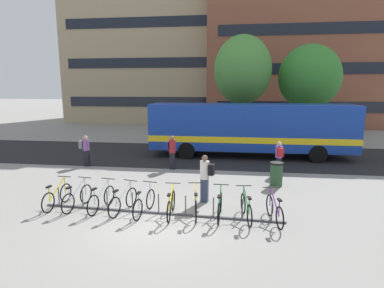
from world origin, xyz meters
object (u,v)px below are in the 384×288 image
at_px(parked_bicycle_purple_9, 274,210).
at_px(trash_bin, 276,174).
at_px(commuter_grey_pack_2, 85,149).
at_px(parked_bicycle_green_7, 220,207).
at_px(commuter_black_pack_1, 205,175).
at_px(parked_bicycle_silver_4, 144,203).
at_px(parked_bicycle_green_8, 246,208).
at_px(commuter_red_pack_3, 279,156).
at_px(parked_bicycle_silver_1, 77,198).
at_px(parked_bicycle_yellow_5, 171,205).
at_px(parked_bicycle_yellow_0, 57,197).
at_px(parked_bicycle_yellow_6, 196,205).
at_px(street_tree_1, 309,77).
at_px(street_tree_0, 243,70).
at_px(parked_bicycle_silver_3, 123,201).
at_px(city_bus, 251,128).
at_px(commuter_navy_pack_0, 172,150).
at_px(parked_bicycle_silver_2, 101,199).

xyz_separation_m(parked_bicycle_purple_9, trash_bin, (0.55, 3.80, 0.13)).
xyz_separation_m(commuter_grey_pack_2, trash_bin, (9.68, -2.21, -0.44)).
relative_size(parked_bicycle_green_7, commuter_black_pack_1, 0.98).
relative_size(parked_bicycle_silver_4, parked_bicycle_green_7, 0.99).
distance_m(parked_bicycle_green_8, commuter_red_pack_3, 5.97).
height_order(parked_bicycle_silver_1, commuter_grey_pack_2, commuter_grey_pack_2).
xyz_separation_m(parked_bicycle_yellow_5, trash_bin, (3.84, 3.78, 0.13)).
height_order(parked_bicycle_yellow_0, parked_bicycle_yellow_5, same).
height_order(parked_bicycle_yellow_6, street_tree_1, street_tree_1).
xyz_separation_m(parked_bicycle_silver_1, street_tree_0, (5.97, 14.73, 5.08)).
bearing_deg(parked_bicycle_green_7, parked_bicycle_yellow_6, 85.09).
bearing_deg(parked_bicycle_green_8, commuter_red_pack_3, -26.57).
relative_size(parked_bicycle_yellow_0, parked_bicycle_green_7, 1.00).
bearing_deg(parked_bicycle_yellow_6, parked_bicycle_purple_9, -100.97).
bearing_deg(parked_bicycle_green_7, commuter_red_pack_3, -23.50).
relative_size(parked_bicycle_silver_1, parked_bicycle_silver_4, 1.00).
distance_m(parked_bicycle_silver_1, parked_bicycle_silver_3, 1.72).
distance_m(parked_bicycle_yellow_5, commuter_black_pack_1, 1.87).
bearing_deg(parked_bicycle_silver_3, parked_bicycle_yellow_6, -76.18).
bearing_deg(city_bus, parked_bicycle_yellow_6, -103.19).
distance_m(parked_bicycle_yellow_5, parked_bicycle_purple_9, 3.30).
xyz_separation_m(parked_bicycle_silver_1, commuter_navy_pack_0, (2.23, 5.69, 0.63)).
bearing_deg(parked_bicycle_yellow_6, parked_bicycle_green_7, -103.68).
bearing_deg(parked_bicycle_yellow_5, parked_bicycle_silver_1, 82.52).
distance_m(parked_bicycle_silver_4, commuter_red_pack_3, 7.65).
height_order(parked_bicycle_yellow_0, parked_bicycle_yellow_6, same).
height_order(parked_bicycle_yellow_0, parked_bicycle_purple_9, same).
xyz_separation_m(parked_bicycle_purple_9, commuter_black_pack_1, (-2.30, 1.47, 0.64)).
xyz_separation_m(parked_bicycle_green_8, trash_bin, (1.42, 3.75, 0.13)).
bearing_deg(parked_bicycle_yellow_0, street_tree_1, -33.09).
height_order(city_bus, parked_bicycle_yellow_0, city_bus).
relative_size(parked_bicycle_silver_2, trash_bin, 1.66).
relative_size(parked_bicycle_silver_3, parked_bicycle_yellow_5, 0.98).
bearing_deg(street_tree_0, parked_bicycle_silver_3, -106.00).
bearing_deg(commuter_navy_pack_0, city_bus, 41.72).
height_order(commuter_grey_pack_2, commuter_red_pack_3, commuter_grey_pack_2).
bearing_deg(parked_bicycle_silver_2, parked_bicycle_green_7, -84.31).
height_order(commuter_grey_pack_2, trash_bin, commuter_grey_pack_2).
relative_size(parked_bicycle_silver_3, commuter_navy_pack_0, 0.96).
bearing_deg(trash_bin, city_bus, 97.76).
bearing_deg(parked_bicycle_silver_1, parked_bicycle_silver_4, -86.72).
distance_m(parked_bicycle_silver_4, commuter_black_pack_1, 2.46).
bearing_deg(commuter_navy_pack_0, commuter_grey_pack_2, -179.54).
bearing_deg(parked_bicycle_silver_1, commuter_black_pack_1, -66.54).
relative_size(parked_bicycle_silver_3, parked_bicycle_yellow_6, 0.98).
height_order(parked_bicycle_silver_4, street_tree_1, street_tree_1).
relative_size(parked_bicycle_silver_4, commuter_grey_pack_2, 1.03).
xyz_separation_m(parked_bicycle_silver_1, parked_bicycle_silver_3, (1.71, -0.13, 0.00)).
height_order(parked_bicycle_silver_2, trash_bin, trash_bin).
relative_size(parked_bicycle_silver_1, parked_bicycle_green_7, 0.99).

